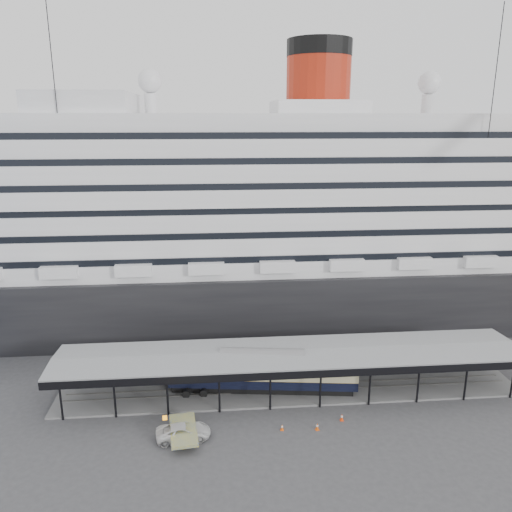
# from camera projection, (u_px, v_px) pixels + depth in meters

# --- Properties ---
(ground) EXTENTS (200.00, 200.00, 0.00)m
(ground) POSITION_uv_depth(u_px,v_px,m) (296.00, 413.00, 56.54)
(ground) COLOR #38383A
(ground) RESTS_ON ground
(cruise_ship) EXTENTS (130.00, 30.00, 43.90)m
(cruise_ship) POSITION_uv_depth(u_px,v_px,m) (267.00, 205.00, 82.39)
(cruise_ship) COLOR black
(cruise_ship) RESTS_ON ground
(platform_canopy) EXTENTS (56.00, 9.18, 5.30)m
(platform_canopy) POSITION_uv_depth(u_px,v_px,m) (290.00, 372.00, 60.71)
(platform_canopy) COLOR slate
(platform_canopy) RESTS_ON ground
(port_truck) EXTENTS (5.90, 3.23, 1.57)m
(port_truck) POSITION_uv_depth(u_px,v_px,m) (183.00, 432.00, 51.78)
(port_truck) COLOR silver
(port_truck) RESTS_ON ground
(pullman_carriage) EXTENTS (23.03, 5.85, 22.43)m
(pullman_carriage) POSITION_uv_depth(u_px,v_px,m) (262.00, 371.00, 60.33)
(pullman_carriage) COLOR black
(pullman_carriage) RESTS_ON ground
(traffic_cone_left) EXTENTS (0.42, 0.42, 0.70)m
(traffic_cone_left) POSITION_uv_depth(u_px,v_px,m) (282.00, 427.00, 53.28)
(traffic_cone_left) COLOR #EF570D
(traffic_cone_left) RESTS_ON ground
(traffic_cone_mid) EXTENTS (0.50, 0.50, 0.80)m
(traffic_cone_mid) POSITION_uv_depth(u_px,v_px,m) (317.00, 426.00, 53.32)
(traffic_cone_mid) COLOR #DF510C
(traffic_cone_mid) RESTS_ON ground
(traffic_cone_right) EXTENTS (0.44, 0.44, 0.81)m
(traffic_cone_right) POSITION_uv_depth(u_px,v_px,m) (342.00, 417.00, 54.97)
(traffic_cone_right) COLOR #EA3D0D
(traffic_cone_right) RESTS_ON ground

